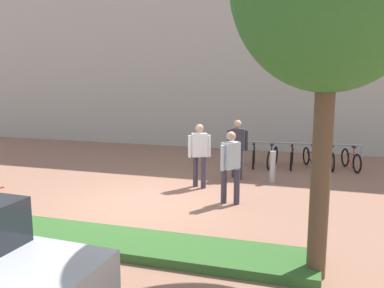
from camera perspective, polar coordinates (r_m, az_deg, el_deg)
ground_plane at (r=9.77m, az=-7.26°, el=-8.26°), size 60.00×60.00×0.00m
building_facade at (r=17.30m, az=4.06°, el=16.28°), size 28.00×1.20×10.00m
planter_strip at (r=7.51m, az=-10.92°, el=-13.35°), size 7.00×1.10×0.16m
bike_rack_cluster at (r=13.72m, az=15.12°, el=-1.81°), size 3.74×1.89×0.83m
bollard_steel at (r=11.62m, az=11.26°, el=-3.17°), size 0.16×0.16×0.90m
person_casual_tan at (r=10.81m, az=1.05°, el=-1.07°), size 0.56×0.39×1.72m
person_suited_navy at (r=11.85m, az=6.39°, el=-0.18°), size 0.61×0.33×1.72m
person_shirt_blue at (r=9.46m, az=5.45°, el=-2.66°), size 0.45×0.52×1.72m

